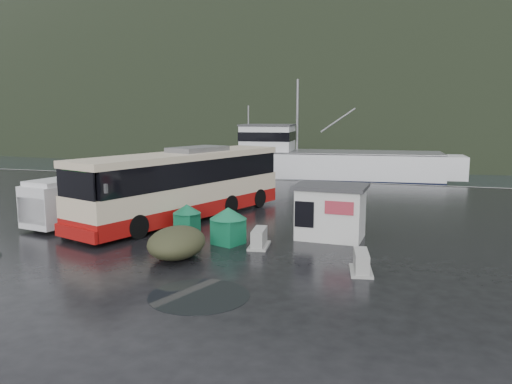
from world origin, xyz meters
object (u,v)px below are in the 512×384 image
(coach_bus, at_px, (185,219))
(waste_bin_left, at_px, (187,232))
(jersey_barrier_b, at_px, (361,272))
(fishing_trawler, at_px, (327,171))
(white_van, at_px, (80,223))
(jersey_barrier_a, at_px, (259,247))
(ticket_kiosk, at_px, (330,238))
(dome_tent, at_px, (177,257))
(waste_bin_right, at_px, (228,244))

(coach_bus, bearing_deg, waste_bin_left, -44.51)
(jersey_barrier_b, distance_m, fishing_trawler, 31.68)
(white_van, bearing_deg, jersey_barrier_a, 0.03)
(ticket_kiosk, bearing_deg, coach_bus, 169.16)
(white_van, relative_size, dome_tent, 1.90)
(waste_bin_left, xyz_separation_m, jersey_barrier_b, (8.34, -3.80, 0.00))
(waste_bin_left, xyz_separation_m, ticket_kiosk, (6.60, 0.78, 0.00))
(waste_bin_right, relative_size, dome_tent, 0.53)
(waste_bin_right, relative_size, jersey_barrier_a, 1.03)
(coach_bus, distance_m, white_van, 5.36)
(coach_bus, bearing_deg, dome_tent, -48.81)
(white_van, height_order, dome_tent, white_van)
(dome_tent, bearing_deg, waste_bin_left, 108.91)
(coach_bus, relative_size, waste_bin_left, 10.04)
(white_van, distance_m, jersey_barrier_b, 15.06)
(dome_tent, bearing_deg, jersey_barrier_a, 42.28)
(white_van, bearing_deg, fishing_trawler, 83.06)
(white_van, xyz_separation_m, jersey_barrier_a, (10.12, -1.90, 0.00))
(ticket_kiosk, relative_size, fishing_trawler, 0.12)
(waste_bin_left, relative_size, ticket_kiosk, 0.43)
(dome_tent, relative_size, ticket_kiosk, 0.97)
(white_van, height_order, fishing_trawler, fishing_trawler)
(ticket_kiosk, distance_m, fishing_trawler, 26.88)
(jersey_barrier_a, bearing_deg, ticket_kiosk, 41.76)
(coach_bus, distance_m, dome_tent, 7.26)
(ticket_kiosk, bearing_deg, waste_bin_right, -147.44)
(jersey_barrier_a, bearing_deg, waste_bin_right, 176.32)
(fishing_trawler, bearing_deg, dome_tent, -96.34)
(white_van, height_order, jersey_barrier_a, white_van)
(waste_bin_right, relative_size, jersey_barrier_b, 1.06)
(waste_bin_right, xyz_separation_m, jersey_barrier_a, (1.39, -0.09, 0.00))
(coach_bus, distance_m, jersey_barrier_a, 6.90)
(waste_bin_right, distance_m, fishing_trawler, 28.81)
(waste_bin_left, bearing_deg, waste_bin_right, -29.84)
(waste_bin_right, distance_m, dome_tent, 2.76)
(dome_tent, relative_size, jersey_barrier_a, 1.95)
(jersey_barrier_b, bearing_deg, fishing_trawler, 100.75)
(coach_bus, xyz_separation_m, white_van, (-4.77, -2.45, 0.00))
(coach_bus, bearing_deg, white_van, -133.74)
(white_van, relative_size, jersey_barrier_a, 3.72)
(ticket_kiosk, bearing_deg, white_van, -174.75)
(white_van, xyz_separation_m, dome_tent, (7.50, -4.28, 0.00))
(waste_bin_right, bearing_deg, jersey_barrier_b, -21.95)
(white_van, bearing_deg, waste_bin_right, -1.06)
(white_van, bearing_deg, dome_tent, -19.06)
(coach_bus, distance_m, fishing_trawler, 24.84)
(waste_bin_left, height_order, jersey_barrier_a, waste_bin_left)
(jersey_barrier_a, bearing_deg, white_van, 169.35)
(waste_bin_left, height_order, waste_bin_right, waste_bin_right)
(dome_tent, xyz_separation_m, jersey_barrier_b, (6.98, 0.15, 0.00))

